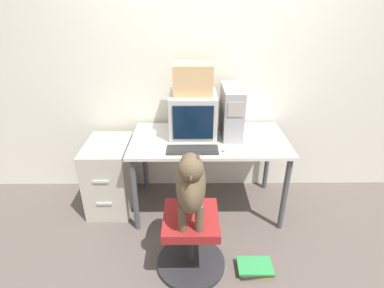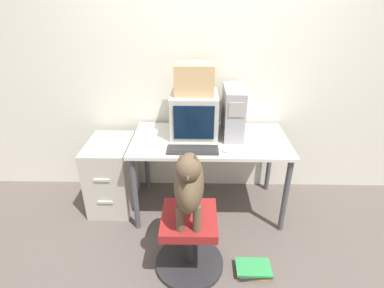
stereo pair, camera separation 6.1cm
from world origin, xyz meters
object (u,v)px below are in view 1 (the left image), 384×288
at_px(crt_monitor, 193,114).
at_px(filing_cabinet, 110,175).
at_px(dog, 191,182).
at_px(pc_tower, 231,111).
at_px(book_stack_floor, 255,267).
at_px(office_chair, 191,241).
at_px(keyboard, 192,150).
at_px(cardboard_box, 193,79).

height_order(crt_monitor, filing_cabinet, crt_monitor).
relative_size(crt_monitor, dog, 0.72).
height_order(pc_tower, filing_cabinet, pc_tower).
bearing_deg(book_stack_floor, dog, 176.11).
distance_m(pc_tower, book_stack_floor, 1.34).
height_order(office_chair, book_stack_floor, office_chair).
bearing_deg(keyboard, cardboard_box, 88.76).
bearing_deg(dog, keyboard, 88.34).
xyz_separation_m(filing_cabinet, book_stack_floor, (1.30, -0.86, -0.32)).
relative_size(keyboard, office_chair, 0.81).
height_order(cardboard_box, book_stack_floor, cardboard_box).
relative_size(filing_cabinet, cardboard_box, 2.02).
distance_m(filing_cabinet, cardboard_box, 1.26).
bearing_deg(pc_tower, office_chair, -113.76).
distance_m(pc_tower, filing_cabinet, 1.34).
distance_m(pc_tower, keyboard, 0.55).
bearing_deg(book_stack_floor, cardboard_box, 117.15).
relative_size(keyboard, cardboard_box, 1.27).
distance_m(crt_monitor, filing_cabinet, 1.03).
relative_size(dog, book_stack_floor, 2.15).
relative_size(office_chair, cardboard_box, 1.58).
height_order(pc_tower, book_stack_floor, pc_tower).
distance_m(office_chair, cardboard_box, 1.36).
bearing_deg(pc_tower, keyboard, -135.66).
xyz_separation_m(pc_tower, keyboard, (-0.36, -0.35, -0.21)).
bearing_deg(cardboard_box, dog, -91.49).
relative_size(pc_tower, filing_cabinet, 0.67).
xyz_separation_m(office_chair, dog, (0.00, -0.03, 0.57)).
bearing_deg(crt_monitor, dog, -91.50).
xyz_separation_m(keyboard, dog, (-0.02, -0.53, 0.03)).
bearing_deg(dog, pc_tower, 66.90).
relative_size(crt_monitor, filing_cabinet, 0.62).
height_order(crt_monitor, keyboard, crt_monitor).
xyz_separation_m(filing_cabinet, cardboard_box, (0.82, 0.07, 0.95)).
height_order(pc_tower, keyboard, pc_tower).
bearing_deg(pc_tower, crt_monitor, 178.29).
relative_size(keyboard, dog, 0.73).
bearing_deg(crt_monitor, cardboard_box, 90.00).
relative_size(cardboard_box, book_stack_floor, 1.24).
height_order(office_chair, dog, dog).
xyz_separation_m(crt_monitor, dog, (-0.02, -0.90, -0.15)).
height_order(pc_tower, office_chair, pc_tower).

